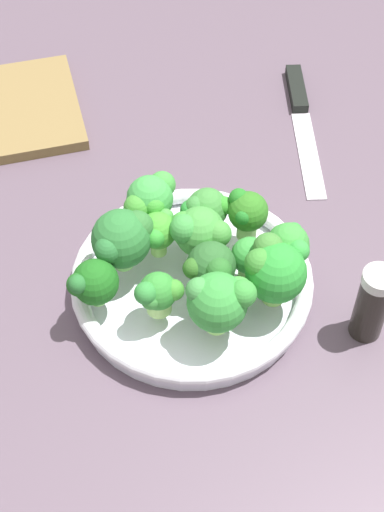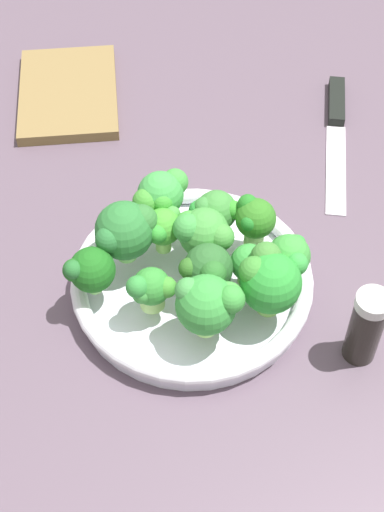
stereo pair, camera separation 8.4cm
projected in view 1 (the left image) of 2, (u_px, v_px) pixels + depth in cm
name	position (u px, v px, depth cm)	size (l,w,h in cm)	color
ground_plane	(169.00, 279.00, 91.84)	(130.00, 130.00, 2.50)	#564654
bowl	(192.00, 282.00, 87.88)	(27.82, 27.82, 3.39)	white
broccoli_floret_0	(274.00, 270.00, 80.93)	(7.24, 6.78, 7.78)	#7AB04D
broccoli_floret_1	(198.00, 233.00, 85.30)	(5.80, 6.91, 6.61)	#82B95C
broccoli_floret_2	(150.00, 199.00, 87.67)	(6.32, 6.33, 7.23)	#92D167
broccoli_floret_3	(211.00, 267.00, 82.47)	(5.96, 5.92, 6.33)	#81B654
broccoli_floret_4	(289.00, 245.00, 83.78)	(5.64, 4.81, 6.69)	#83BE5E
broccoli_floret_5	(247.00, 212.00, 87.09)	(4.68, 4.68, 6.48)	#95CD6A
broccoli_floret_6	(206.00, 209.00, 88.22)	(4.86, 6.19, 5.77)	#8FD069
broccoli_floret_7	(220.00, 301.00, 78.55)	(6.41, 7.25, 7.57)	#97D664
broccoli_floret_8	(157.00, 293.00, 80.81)	(4.40, 5.07, 5.58)	#9ACA69
broccoli_floret_9	(158.00, 232.00, 85.72)	(5.02, 4.30, 5.87)	#96D461
broccoli_floret_10	(122.00, 239.00, 83.89)	(6.92, 7.07, 7.78)	#75BD5A
broccoli_floret_11	(251.00, 257.00, 83.98)	(4.38, 4.21, 5.37)	#92DA65
broccoli_floret_12	(93.00, 283.00, 81.41)	(5.11, 5.58, 5.87)	#88CB6B
knife	(301.00, 111.00, 108.82)	(26.70, 4.23, 1.50)	silver
cutting_board	(29.00, 108.00, 108.90)	(20.01, 13.96, 1.60)	olive
pepper_shaker	(372.00, 304.00, 81.78)	(3.76, 3.76, 10.04)	black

